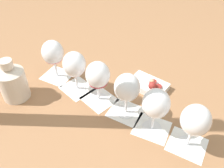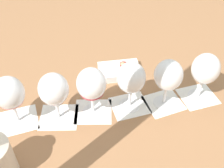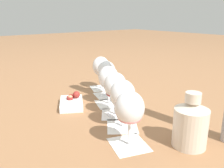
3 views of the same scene
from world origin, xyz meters
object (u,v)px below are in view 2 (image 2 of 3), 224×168
wine_glass_1 (54,91)px  wine_glass_2 (91,86)px  wine_glass_5 (205,71)px  snack_dish (120,70)px  wine_glass_3 (131,80)px  wine_glass_0 (9,95)px  wine_glass_4 (168,77)px

wine_glass_1 → wine_glass_2: same height
wine_glass_5 → snack_dish: size_ratio=0.96×
wine_glass_1 → wine_glass_5: 0.47m
wine_glass_5 → snack_dish: (-0.13, 0.25, -0.10)m
wine_glass_2 → wine_glass_3: (0.11, -0.05, -0.00)m
wine_glass_0 → wine_glass_2: 0.23m
wine_glass_0 → wine_glass_5: same height
wine_glass_0 → wine_glass_4: same height
wine_glass_0 → snack_dish: (0.39, -0.02, -0.10)m
wine_glass_3 → wine_glass_4: 0.11m
wine_glass_0 → wine_glass_3: 0.35m
wine_glass_4 → wine_glass_5: same height
wine_glass_0 → wine_glass_4: (0.41, -0.23, -0.00)m
wine_glass_0 → wine_glass_4: 0.47m
wine_glass_5 → wine_glass_0: bearing=152.2°
wine_glass_1 → wine_glass_5: size_ratio=1.00×
snack_dish → wine_glass_0: bearing=176.8°
wine_glass_2 → wine_glass_5: size_ratio=1.00×
wine_glass_1 → wine_glass_3: bearing=-25.7°
wine_glass_0 → wine_glass_1: same height
wine_glass_4 → wine_glass_5: bearing=-24.1°
wine_glass_3 → wine_glass_5: size_ratio=1.00×
wine_glass_2 → wine_glass_5: same height
wine_glass_2 → wine_glass_5: (0.32, -0.16, -0.00)m
wine_glass_3 → wine_glass_0: bearing=152.3°
wine_glass_1 → wine_glass_5: same height
wine_glass_3 → wine_glass_5: (0.21, -0.11, -0.00)m
wine_glass_3 → snack_dish: 0.19m
wine_glass_0 → wine_glass_3: bearing=-27.7°
wine_glass_3 → wine_glass_4: (0.10, -0.06, -0.00)m
wine_glass_1 → snack_dish: bearing=8.6°
wine_glass_4 → snack_dish: 0.23m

